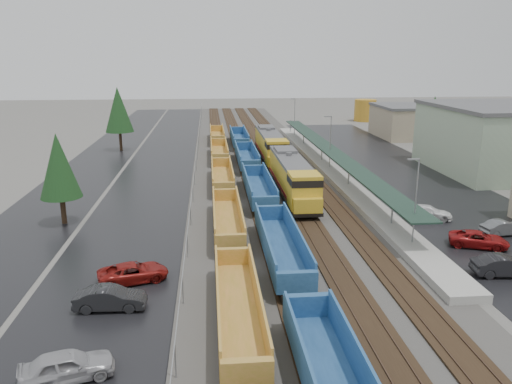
% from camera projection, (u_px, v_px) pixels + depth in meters
% --- Properties ---
extents(ballast_strip, '(20.00, 160.00, 0.08)m').
position_uv_depth(ballast_strip, '(257.00, 159.00, 80.21)').
color(ballast_strip, '#302D2B').
rests_on(ballast_strip, ground).
extents(trackbed, '(14.60, 160.00, 0.22)m').
position_uv_depth(trackbed, '(257.00, 158.00, 80.18)').
color(trackbed, black).
rests_on(trackbed, ground).
extents(west_parking_lot, '(10.00, 160.00, 0.02)m').
position_uv_depth(west_parking_lot, '(162.00, 161.00, 78.86)').
color(west_parking_lot, black).
rests_on(west_parking_lot, ground).
extents(west_road, '(9.00, 160.00, 0.02)m').
position_uv_depth(west_road, '(98.00, 162.00, 77.95)').
color(west_road, black).
rests_on(west_road, ground).
extents(east_commuter_lot, '(16.00, 100.00, 0.02)m').
position_uv_depth(east_commuter_lot, '(393.00, 170.00, 72.33)').
color(east_commuter_lot, black).
rests_on(east_commuter_lot, ground).
extents(station_platform, '(3.00, 80.00, 8.00)m').
position_uv_depth(station_platform, '(329.00, 167.00, 71.29)').
color(station_platform, '#9E9B93').
rests_on(station_platform, ground).
extents(chainlink_fence, '(0.08, 160.04, 2.02)m').
position_uv_depth(chainlink_fence, '(197.00, 152.00, 77.44)').
color(chainlink_fence, gray).
rests_on(chainlink_fence, ground).
extents(distant_hills, '(301.00, 140.00, 25.20)m').
position_uv_depth(distant_hills, '(322.00, 92.00, 229.02)').
color(distant_hills, '#4F5D48').
rests_on(distant_hills, ground).
extents(tree_west_near, '(3.96, 3.96, 9.00)m').
position_uv_depth(tree_west_near, '(59.00, 166.00, 47.88)').
color(tree_west_near, '#332316').
rests_on(tree_west_near, ground).
extents(tree_west_far, '(4.84, 4.84, 11.00)m').
position_uv_depth(tree_west_far, '(118.00, 110.00, 85.87)').
color(tree_west_far, '#332316').
rests_on(tree_west_far, ground).
extents(tree_east, '(4.40, 4.40, 10.00)m').
position_uv_depth(tree_east, '(433.00, 118.00, 79.13)').
color(tree_east, '#332316').
rests_on(tree_east, ground).
extents(locomotive_lead, '(3.14, 20.71, 4.69)m').
position_uv_depth(locomotive_lead, '(293.00, 177.00, 57.80)').
color(locomotive_lead, black).
rests_on(locomotive_lead, ground).
extents(locomotive_trail, '(3.14, 20.71, 4.69)m').
position_uv_depth(locomotive_trail, '(270.00, 146.00, 77.97)').
color(locomotive_trail, black).
rests_on(locomotive_trail, ground).
extents(well_string_yellow, '(2.60, 101.08, 2.31)m').
position_uv_depth(well_string_yellow, '(224.00, 195.00, 55.31)').
color(well_string_yellow, olive).
rests_on(well_string_yellow, ground).
extents(well_string_blue, '(2.82, 107.27, 2.50)m').
position_uv_depth(well_string_blue, '(267.00, 212.00, 48.90)').
color(well_string_blue, navy).
rests_on(well_string_blue, ground).
extents(storage_tank, '(5.44, 5.44, 5.44)m').
position_uv_depth(storage_tank, '(365.00, 110.00, 126.87)').
color(storage_tank, '#B68324').
rests_on(storage_tank, ground).
extents(parked_car_west_a, '(3.15, 5.03, 1.60)m').
position_uv_depth(parked_car_west_a, '(67.00, 366.00, 25.29)').
color(parked_car_west_a, '#A3A2A7').
rests_on(parked_car_west_a, ground).
extents(parked_car_west_b, '(1.72, 4.65, 1.52)m').
position_uv_depth(parked_car_west_b, '(110.00, 299.00, 32.44)').
color(parked_car_west_b, black).
rests_on(parked_car_west_b, ground).
extents(parked_car_west_c, '(3.75, 5.53, 1.41)m').
position_uv_depth(parked_car_west_c, '(133.00, 273.00, 36.46)').
color(parked_car_west_c, maroon).
rests_on(parked_car_west_c, ground).
extents(parked_car_east_a, '(2.05, 4.86, 1.56)m').
position_uv_depth(parked_car_east_a, '(505.00, 266.00, 37.42)').
color(parked_car_east_a, black).
rests_on(parked_car_east_a, ground).
extents(parked_car_east_b, '(3.98, 5.41, 1.37)m').
position_uv_depth(parked_car_east_b, '(479.00, 239.00, 43.12)').
color(parked_car_east_b, maroon).
rests_on(parked_car_east_b, ground).
extents(parked_car_east_c, '(3.35, 5.13, 1.38)m').
position_uv_depth(parked_car_east_c, '(428.00, 212.00, 50.57)').
color(parked_car_east_c, white).
rests_on(parked_car_east_c, ground).
extents(parked_car_east_e, '(2.07, 4.40, 1.39)m').
position_uv_depth(parked_car_east_e, '(503.00, 228.00, 46.00)').
color(parked_car_east_e, '#5A5C5F').
rests_on(parked_car_east_e, ground).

